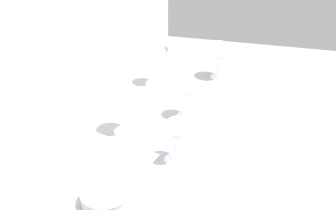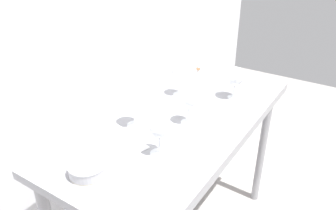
{
  "view_description": "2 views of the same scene",
  "coord_description": "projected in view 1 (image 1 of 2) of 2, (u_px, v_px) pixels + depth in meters",
  "views": [
    {
      "loc": [
        -1.44,
        -0.34,
        1.8
      ],
      "look_at": [
        -0.08,
        -0.01,
        0.97
      ],
      "focal_mm": 46.96,
      "sensor_mm": 36.0,
      "label": 1
    },
    {
      "loc": [
        -1.21,
        -0.72,
        1.71
      ],
      "look_at": [
        -0.04,
        0.04,
        0.97
      ],
      "focal_mm": 35.5,
      "sensor_mm": 36.0,
      "label": 2
    }
  ],
  "objects": [
    {
      "name": "back_wall",
      "position": [
        43.0,
        3.0,
        1.63
      ],
      "size": [
        3.8,
        0.04,
        2.6
      ],
      "primitive_type": "cube",
      "color": "silver",
      "rests_on": "ground_plane"
    },
    {
      "name": "decanter_funnel",
      "position": [
        167.0,
        58.0,
        2.06
      ],
      "size": [
        0.12,
        0.12,
        0.15
      ],
      "color": "beige",
      "rests_on": "steel_counter"
    },
    {
      "name": "wine_glass_near_right",
      "position": [
        219.0,
        52.0,
        1.93
      ],
      "size": [
        0.1,
        0.1,
        0.18
      ],
      "color": "white",
      "rests_on": "steel_counter"
    },
    {
      "name": "wine_glass_near_left",
      "position": [
        176.0,
        130.0,
        1.4
      ],
      "size": [
        0.08,
        0.08,
        0.17
      ],
      "color": "white",
      "rests_on": "steel_counter"
    },
    {
      "name": "wine_glass_near_center",
      "position": [
        186.0,
        89.0,
        1.64
      ],
      "size": [
        0.08,
        0.08,
        0.17
      ],
      "color": "white",
      "rests_on": "steel_counter"
    },
    {
      "name": "tasting_bowl",
      "position": [
        105.0,
        197.0,
        1.27
      ],
      "size": [
        0.14,
        0.14,
        0.05
      ],
      "color": "beige",
      "rests_on": "steel_counter"
    },
    {
      "name": "tasting_sheet_upper",
      "position": [
        139.0,
        104.0,
        1.78
      ],
      "size": [
        0.21,
        0.23,
        0.0
      ],
      "primitive_type": "cube",
      "rotation": [
        0.0,
        0.0,
        -0.05
      ],
      "color": "white",
      "rests_on": "steel_counter"
    },
    {
      "name": "tasting_sheet_lower",
      "position": [
        113.0,
        157.0,
        1.48
      ],
      "size": [
        0.24,
        0.31,
        0.0
      ],
      "primitive_type": "cube",
      "rotation": [
        0.0,
        0.0,
        -0.28
      ],
      "color": "white",
      "rests_on": "steel_counter"
    },
    {
      "name": "steel_counter",
      "position": [
        172.0,
        133.0,
        1.79
      ],
      "size": [
        1.4,
        0.65,
        0.9
      ],
      "color": "gray",
      "rests_on": "ground_plane"
    },
    {
      "name": "wine_glass_far_right",
      "position": [
        153.0,
        57.0,
        1.87
      ],
      "size": [
        0.09,
        0.09,
        0.18
      ],
      "color": "white",
      "rests_on": "steel_counter"
    },
    {
      "name": "wine_glass_far_left",
      "position": [
        122.0,
        101.0,
        1.54
      ],
      "size": [
        0.09,
        0.09,
        0.18
      ],
      "color": "white",
      "rests_on": "steel_counter"
    }
  ]
}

